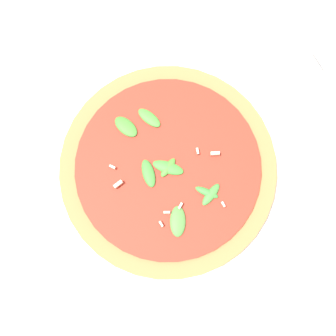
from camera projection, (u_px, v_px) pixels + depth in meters
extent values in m
plane|color=silver|center=(135.00, 173.00, 0.65)|extent=(6.00, 6.00, 0.00)
cylinder|color=white|center=(168.00, 171.00, 0.65)|extent=(0.31, 0.31, 0.01)
cylinder|color=#AD7542|center=(168.00, 169.00, 0.63)|extent=(0.29, 0.29, 0.02)
cylinder|color=#A82D1E|center=(168.00, 168.00, 0.62)|extent=(0.25, 0.25, 0.01)
ellipsoid|color=#45852E|center=(168.00, 168.00, 0.61)|extent=(0.01, 0.03, 0.01)
ellipsoid|color=#458A34|center=(149.00, 118.00, 0.63)|extent=(0.04, 0.02, 0.01)
ellipsoid|color=#427D2F|center=(126.00, 127.00, 0.63)|extent=(0.04, 0.02, 0.01)
ellipsoid|color=#3C8136|center=(207.00, 192.00, 0.61)|extent=(0.03, 0.02, 0.01)
ellipsoid|color=#3F8A34|center=(168.00, 168.00, 0.61)|extent=(0.05, 0.03, 0.01)
ellipsoid|color=#427F37|center=(211.00, 195.00, 0.61)|extent=(0.01, 0.04, 0.01)
ellipsoid|color=#3C7E32|center=(148.00, 173.00, 0.61)|extent=(0.04, 0.04, 0.01)
ellipsoid|color=#497D38|center=(178.00, 221.00, 0.60)|extent=(0.04, 0.04, 0.01)
cube|color=beige|center=(112.00, 167.00, 0.61)|extent=(0.01, 0.00, 0.00)
cube|color=beige|center=(197.00, 151.00, 0.61)|extent=(0.01, 0.01, 0.00)
cube|color=beige|center=(167.00, 212.00, 0.60)|extent=(0.01, 0.01, 0.00)
cube|color=beige|center=(179.00, 207.00, 0.60)|extent=(0.00, 0.01, 0.00)
cube|color=beige|center=(215.00, 153.00, 0.61)|extent=(0.01, 0.01, 0.01)
cube|color=beige|center=(223.00, 204.00, 0.60)|extent=(0.01, 0.01, 0.00)
cube|color=beige|center=(161.00, 224.00, 0.60)|extent=(0.01, 0.00, 0.00)
cube|color=beige|center=(116.00, 183.00, 0.61)|extent=(0.01, 0.01, 0.01)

